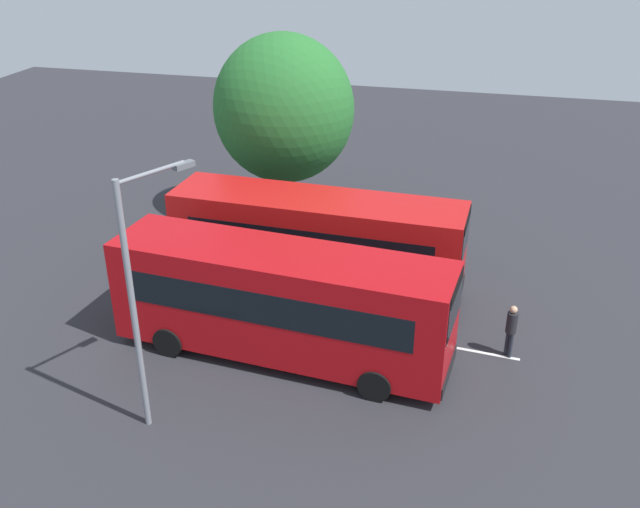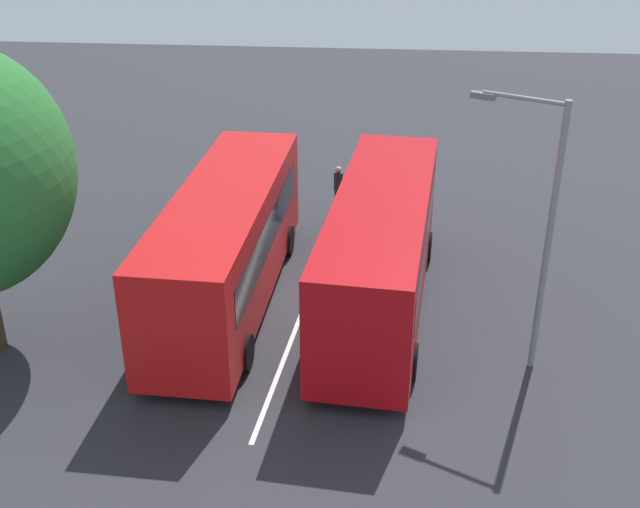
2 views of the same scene
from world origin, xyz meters
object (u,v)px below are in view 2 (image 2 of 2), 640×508
at_px(bus_far_left, 380,248).
at_px(pedestrian, 338,185).
at_px(bus_center_left, 227,242).
at_px(street_lamp, 541,220).

bearing_deg(bus_far_left, pedestrian, 18.78).
bearing_deg(bus_center_left, bus_far_left, -87.45).
relative_size(bus_center_left, pedestrian, 5.87).
relative_size(bus_center_left, street_lamp, 1.49).
height_order(bus_center_left, street_lamp, street_lamp).
distance_m(bus_far_left, pedestrian, 6.79).
relative_size(bus_far_left, pedestrian, 5.92).
height_order(bus_far_left, pedestrian, bus_far_left).
distance_m(bus_center_left, pedestrian, 7.13).
xyz_separation_m(bus_far_left, pedestrian, (6.55, 1.60, -0.85)).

